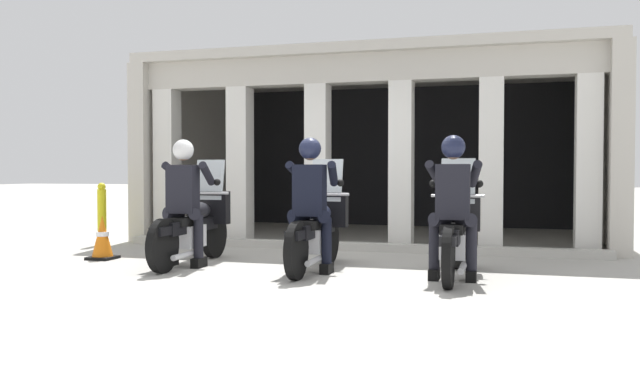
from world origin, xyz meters
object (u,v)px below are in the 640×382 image
object	(u,v)px
motorcycle_right	(455,232)
bollard_kerbside	(102,214)
police_officer_right	(453,195)
motorcycle_left	(195,225)
traffic_cone_flank	(102,238)
motorcycle_center	(317,228)
police_officer_center	(310,193)
police_officer_left	(184,192)

from	to	relation	value
motorcycle_right	bollard_kerbside	world-z (taller)	motorcycle_right
motorcycle_right	police_officer_right	distance (m)	0.52
police_officer_right	motorcycle_left	bearing A→B (deg)	167.42
motorcycle_right	traffic_cone_flank	distance (m)	4.70
motorcycle_right	police_officer_right	bearing A→B (deg)	-96.04
motorcycle_left	motorcycle_center	distance (m)	1.65
motorcycle_center	police_officer_right	distance (m)	1.75
police_officer_center	motorcycle_center	bearing A→B (deg)	90.37
motorcycle_left	police_officer_left	xyz separation A→B (m)	(-0.00, -0.28, 0.44)
police_officer_left	motorcycle_left	bearing A→B (deg)	91.47
motorcycle_left	motorcycle_right	distance (m)	3.30
police_officer_center	police_officer_left	bearing A→B (deg)	179.77
police_officer_left	motorcycle_right	xyz separation A→B (m)	(3.30, 0.17, -0.44)
motorcycle_left	motorcycle_center	world-z (taller)	same
motorcycle_center	motorcycle_right	distance (m)	1.65
motorcycle_right	police_officer_right	xyz separation A→B (m)	(-0.00, -0.28, 0.44)
bollard_kerbside	police_officer_left	bearing A→B (deg)	-36.47
motorcycle_center	police_officer_left	bearing A→B (deg)	-170.47
police_officer_center	traffic_cone_flank	bearing A→B (deg)	174.25
police_officer_center	bollard_kerbside	distance (m)	4.45
motorcycle_left	police_officer_right	distance (m)	3.35
bollard_kerbside	motorcycle_center	bearing A→B (deg)	-20.50
motorcycle_left	motorcycle_center	bearing A→B (deg)	0.87
police_officer_left	motorcycle_right	bearing A→B (deg)	4.74
police_officer_center	traffic_cone_flank	xyz separation A→B (m)	(-3.04, 0.34, -0.65)
bollard_kerbside	motorcycle_right	bearing A→B (deg)	-15.67
motorcycle_center	police_officer_center	bearing A→B (deg)	-89.63
police_officer_left	bollard_kerbside	xyz separation A→B (m)	(-2.40, 1.77, -0.44)
motorcycle_left	police_officer_center	distance (m)	1.73
motorcycle_center	bollard_kerbside	distance (m)	4.32
police_officer_center	motorcycle_right	bearing A→B (deg)	7.49
motorcycle_right	police_officer_center	bearing A→B (deg)	-178.92
police_officer_left	police_officer_center	size ratio (longest dim) A/B	1.00
motorcycle_right	bollard_kerbside	xyz separation A→B (m)	(-5.70, 1.60, -0.00)
police_officer_right	bollard_kerbside	size ratio (longest dim) A/B	1.58
motorcycle_right	motorcycle_left	bearing A→B (deg)	172.32
police_officer_center	bollard_kerbside	size ratio (longest dim) A/B	1.58
motorcycle_center	bollard_kerbside	bearing A→B (deg)	160.13
motorcycle_left	police_officer_left	distance (m)	0.52
traffic_cone_flank	police_officer_left	bearing A→B (deg)	-12.76
motorcycle_center	police_officer_right	xyz separation A→B (m)	(1.65, -0.37, 0.44)
motorcycle_left	police_officer_center	bearing A→B (deg)	-8.86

